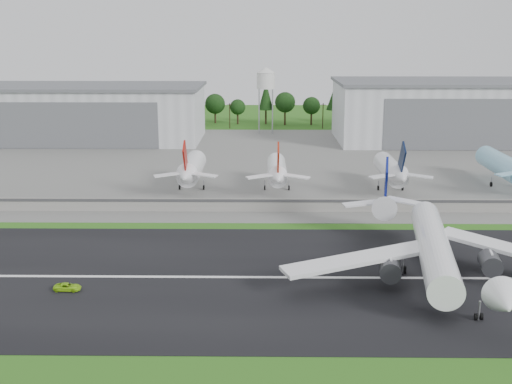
{
  "coord_description": "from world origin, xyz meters",
  "views": [
    {
      "loc": [
        -5.8,
        -102.21,
        44.69
      ],
      "look_at": [
        -7.57,
        40.0,
        9.0
      ],
      "focal_mm": 45.0,
      "sensor_mm": 36.0,
      "label": 1
    }
  ],
  "objects_px": {
    "parked_jet_red_a": "(191,169)",
    "parked_jet_navy": "(392,171)",
    "ground_vehicle": "(68,287)",
    "parked_jet_skyblue": "(507,167)",
    "parked_jet_red_b": "(277,171)",
    "main_airliner": "(434,254)"
  },
  "relations": [
    {
      "from": "parked_jet_red_a",
      "to": "parked_jet_navy",
      "type": "relative_size",
      "value": 1.0
    },
    {
      "from": "parked_jet_red_a",
      "to": "parked_jet_red_b",
      "type": "relative_size",
      "value": 1.0
    },
    {
      "from": "ground_vehicle",
      "to": "parked_jet_red_a",
      "type": "distance_m",
      "value": 74.8
    },
    {
      "from": "parked_jet_red_b",
      "to": "parked_jet_skyblue",
      "type": "distance_m",
      "value": 67.2
    },
    {
      "from": "parked_jet_red_b",
      "to": "parked_jet_skyblue",
      "type": "relative_size",
      "value": 0.84
    },
    {
      "from": "parked_jet_red_a",
      "to": "parked_jet_navy",
      "type": "distance_m",
      "value": 57.53
    },
    {
      "from": "parked_jet_skyblue",
      "to": "parked_jet_navy",
      "type": "bearing_deg",
      "value": -171.63
    },
    {
      "from": "parked_jet_skyblue",
      "to": "ground_vehicle",
      "type": "bearing_deg",
      "value": -143.42
    },
    {
      "from": "main_airliner",
      "to": "parked_jet_navy",
      "type": "xyz_separation_m",
      "value": [
        5.24,
        67.0,
        1.33
      ]
    },
    {
      "from": "ground_vehicle",
      "to": "parked_jet_red_b",
      "type": "distance_m",
      "value": 82.93
    },
    {
      "from": "parked_jet_red_a",
      "to": "parked_jet_red_b",
      "type": "bearing_deg",
      "value": -0.11
    },
    {
      "from": "parked_jet_navy",
      "to": "parked_jet_red_b",
      "type": "bearing_deg",
      "value": -179.95
    },
    {
      "from": "parked_jet_red_b",
      "to": "parked_jet_navy",
      "type": "xyz_separation_m",
      "value": [
        32.81,
        0.03,
        0.17
      ]
    },
    {
      "from": "main_airliner",
      "to": "parked_jet_red_b",
      "type": "bearing_deg",
      "value": -58.09
    },
    {
      "from": "parked_jet_red_b",
      "to": "parked_jet_skyblue",
      "type": "height_order",
      "value": "parked_jet_skyblue"
    },
    {
      "from": "ground_vehicle",
      "to": "parked_jet_navy",
      "type": "distance_m",
      "value": 102.4
    },
    {
      "from": "parked_jet_red_a",
      "to": "parked_jet_navy",
      "type": "xyz_separation_m",
      "value": [
        57.53,
        -0.02,
        -0.17
      ]
    },
    {
      "from": "main_airliner",
      "to": "parked_jet_red_b",
      "type": "relative_size",
      "value": 1.89
    },
    {
      "from": "ground_vehicle",
      "to": "parked_jet_red_a",
      "type": "height_order",
      "value": "parked_jet_red_a"
    },
    {
      "from": "ground_vehicle",
      "to": "parked_jet_skyblue",
      "type": "height_order",
      "value": "parked_jet_skyblue"
    },
    {
      "from": "main_airliner",
      "to": "parked_jet_skyblue",
      "type": "xyz_separation_m",
      "value": [
        39.44,
        72.03,
        1.53
      ]
    },
    {
      "from": "ground_vehicle",
      "to": "parked_jet_skyblue",
      "type": "xyz_separation_m",
      "value": [
        105.53,
        78.31,
        5.67
      ]
    }
  ]
}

